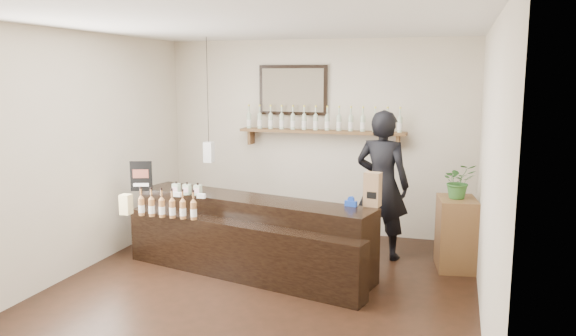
{
  "coord_description": "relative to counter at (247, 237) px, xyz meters",
  "views": [
    {
      "loc": [
        1.96,
        -5.4,
        2.3
      ],
      "look_at": [
        0.11,
        0.7,
        1.24
      ],
      "focal_mm": 35.0,
      "sensor_mm": 36.0,
      "label": 1
    }
  ],
  "objects": [
    {
      "name": "tape_dispenser",
      "position": [
        1.23,
        0.02,
        0.5
      ],
      "size": [
        0.14,
        0.08,
        0.11
      ],
      "color": "#16389E",
      "rests_on": "counter"
    },
    {
      "name": "room_shell",
      "position": [
        0.37,
        -0.59,
        1.3
      ],
      "size": [
        5.0,
        5.0,
        5.0
      ],
      "color": "beige",
      "rests_on": "ground"
    },
    {
      "name": "ground",
      "position": [
        0.37,
        -0.59,
        -0.41
      ],
      "size": [
        5.0,
        5.0,
        0.0
      ],
      "primitive_type": "plane",
      "color": "black",
      "rests_on": "ground"
    },
    {
      "name": "back_wall_decor",
      "position": [
        0.23,
        1.79,
        1.35
      ],
      "size": [
        2.66,
        0.96,
        1.69
      ],
      "color": "brown",
      "rests_on": "ground"
    },
    {
      "name": "potted_plant",
      "position": [
        2.37,
        0.8,
        0.66
      ],
      "size": [
        0.47,
        0.44,
        0.42
      ],
      "primitive_type": "imported",
      "rotation": [
        0.0,
        0.0,
        0.35
      ],
      "color": "#306428",
      "rests_on": "side_cabinet"
    },
    {
      "name": "counter",
      "position": [
        0.0,
        0.0,
        0.0
      ],
      "size": [
        3.12,
        1.54,
        1.01
      ],
      "color": "black",
      "rests_on": "ground"
    },
    {
      "name": "paper_bag",
      "position": [
        1.46,
        0.09,
        0.65
      ],
      "size": [
        0.2,
        0.16,
        0.38
      ],
      "color": "olive",
      "rests_on": "counter"
    },
    {
      "name": "shopkeeper",
      "position": [
        1.45,
        0.96,
        0.66
      ],
      "size": [
        0.86,
        0.66,
        2.12
      ],
      "primitive_type": "imported",
      "rotation": [
        0.0,
        0.0,
        2.93
      ],
      "color": "black",
      "rests_on": "ground"
    },
    {
      "name": "side_cabinet",
      "position": [
        2.37,
        0.8,
        0.02
      ],
      "size": [
        0.51,
        0.65,
        0.86
      ],
      "color": "brown",
      "rests_on": "ground"
    },
    {
      "name": "promo_sign",
      "position": [
        -1.43,
        0.08,
        0.64
      ],
      "size": [
        0.26,
        0.11,
        0.38
      ],
      "color": "black",
      "rests_on": "counter"
    }
  ]
}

